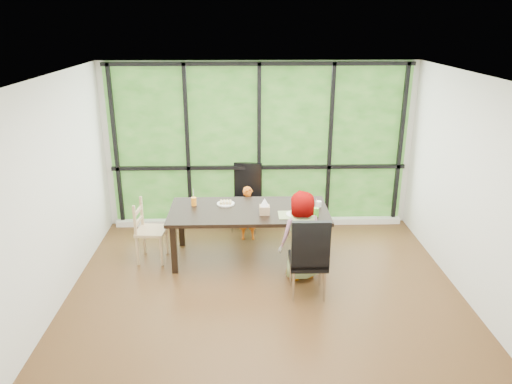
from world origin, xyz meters
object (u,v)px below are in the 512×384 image
chair_window_leather (246,198)px  chair_end_beech (151,231)px  child_older (300,236)px  child_toddler (248,213)px  chair_interior_leather (308,255)px  plate_far (226,204)px  plate_near (295,214)px  white_mug (318,204)px  green_cup (316,212)px  tissue_box (265,210)px  orange_cup (194,201)px  dining_table (249,234)px

chair_window_leather → chair_end_beech: 1.72m
chair_window_leather → child_older: size_ratio=0.89×
chair_end_beech → child_toddler: size_ratio=1.04×
chair_interior_leather → plate_far: (-1.06, 1.24, 0.22)m
chair_end_beech → plate_near: size_ratio=3.49×
chair_interior_leather → white_mug: (0.28, 1.10, 0.25)m
child_toddler → chair_window_leather: bearing=93.6°
plate_near → green_cup: 0.29m
chair_interior_leather → white_mug: chair_interior_leather is taller
plate_far → plate_near: (0.97, -0.43, 0.00)m
tissue_box → chair_interior_leather: bearing=-59.3°
green_cup → tissue_box: (-0.70, 0.11, -0.00)m
orange_cup → tissue_box: 1.07m
orange_cup → child_older: bearing=-28.0°
dining_table → chair_window_leather: bearing=92.0°
chair_window_leather → orange_cup: size_ratio=8.96×
chair_interior_leather → child_toddler: 1.80m
tissue_box → chair_window_leather: bearing=102.0°
chair_window_leather → chair_end_beech: chair_window_leather is taller
child_older → tissue_box: (-0.45, 0.42, 0.20)m
chair_end_beech → plate_far: (1.06, 0.24, 0.31)m
plate_near → chair_window_leather: bearing=118.6°
plate_far → white_mug: bearing=-5.7°
dining_table → plate_near: plate_near is taller
dining_table → orange_cup: (-0.79, 0.19, 0.44)m
chair_window_leather → chair_interior_leather: same height
child_toddler → tissue_box: bearing=-76.4°
orange_cup → dining_table: bearing=-13.3°
chair_interior_leather → child_toddler: size_ratio=1.25×
child_toddler → orange_cup: 0.98m
orange_cup → white_mug: bearing=-3.3°
chair_window_leather → green_cup: chair_window_leather is taller
chair_interior_leather → chair_end_beech: size_ratio=1.20×
dining_table → chair_end_beech: chair_end_beech is taller
chair_end_beech → orange_cup: (0.60, 0.21, 0.36)m
white_mug → chair_window_leather: bearing=137.8°
plate_near → white_mug: 0.47m
child_older → plate_far: 1.29m
chair_end_beech → orange_cup: chair_end_beech is taller
dining_table → plate_far: size_ratio=8.75×
white_mug → plate_far: bearing=174.3°
dining_table → chair_end_beech: 1.39m
orange_cup → chair_window_leather: bearing=47.9°
child_toddler → white_mug: size_ratio=10.17×
chair_end_beech → white_mug: (2.40, 0.11, 0.34)m
dining_table → white_mug: white_mug is taller
child_toddler → plate_near: child_toddler is taller
green_cup → child_older: bearing=-128.9°
chair_end_beech → plate_near: (2.03, -0.19, 0.31)m
chair_window_leather → plate_far: size_ratio=4.20×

